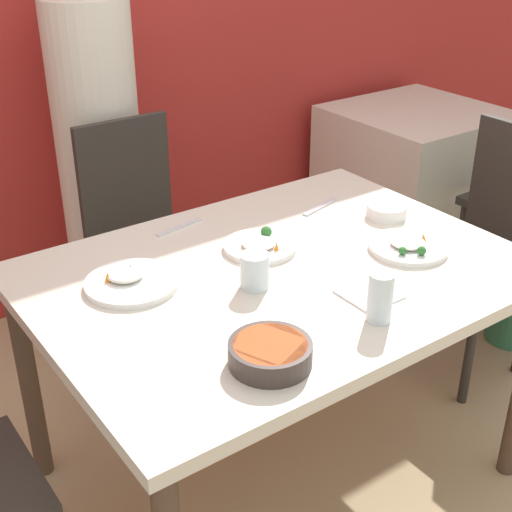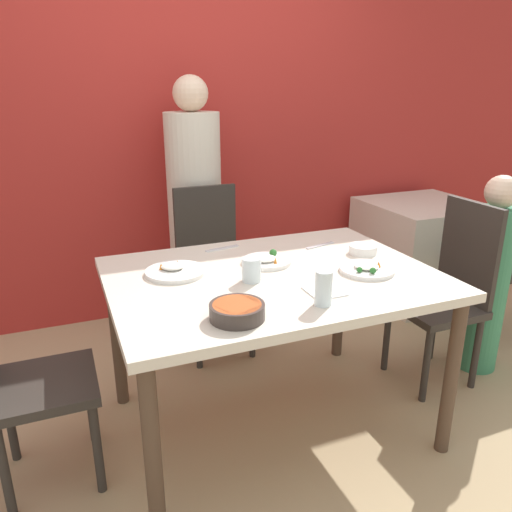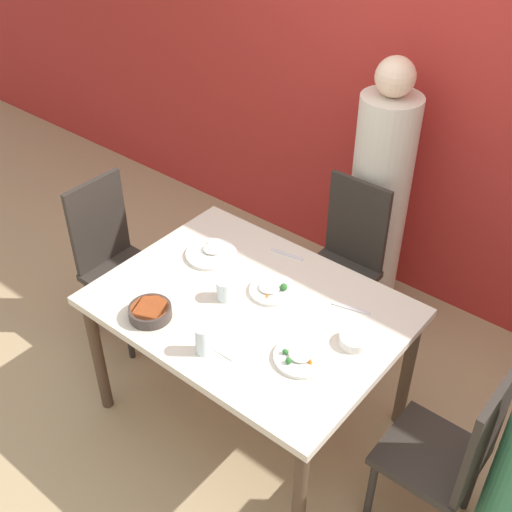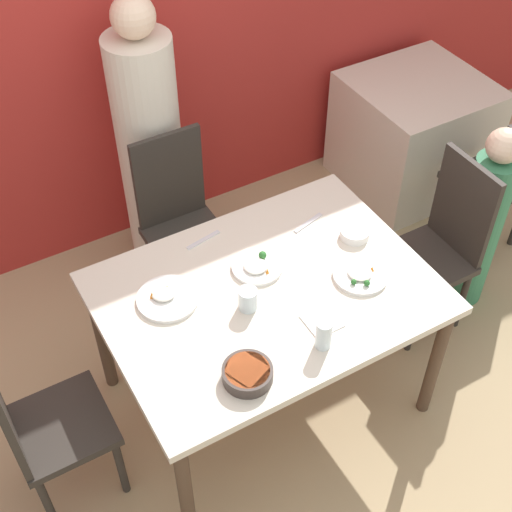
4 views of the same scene
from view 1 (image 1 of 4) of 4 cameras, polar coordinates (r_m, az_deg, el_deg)
name	(u,v)px [view 1 (image 1 of 4)]	position (r m, az deg, el deg)	size (l,w,h in m)	color
ground_plane	(275,469)	(2.53, 1.55, -16.69)	(10.00, 10.00, 0.00)	tan
wall_back	(55,0)	(3.19, -15.80, 19.08)	(10.00, 0.06, 2.70)	#A82823
dining_table	(278,293)	(2.11, 1.78, -2.96)	(1.40, 1.03, 0.78)	beige
chair_adult_spot	(142,242)	(2.84, -9.09, 1.09)	(0.40, 0.40, 0.99)	#2D2823
chair_child_spot	(487,249)	(2.89, 18.01, 0.57)	(0.40, 0.40, 0.99)	#2D2823
person_adult	(100,164)	(3.03, -12.34, 7.22)	(0.34, 0.34, 1.62)	beige
bowl_curry	(270,353)	(1.66, 1.15, -7.76)	(0.20, 0.20, 0.06)	#3D332D
plate_rice_adult	(131,281)	(2.01, -9.99, -2.01)	(0.26, 0.26, 0.05)	white
plate_rice_child	(260,245)	(2.17, 0.32, 0.86)	(0.23, 0.23, 0.05)	white
plate_noodles	(408,246)	(2.21, 12.09, 0.75)	(0.24, 0.24, 0.05)	white
bowl_rice_small	(387,210)	(2.43, 10.41, 3.65)	(0.14, 0.14, 0.04)	white
glass_water_tall	(380,297)	(1.82, 9.90, -3.27)	(0.07, 0.07, 0.13)	silver
glass_water_short	(255,271)	(1.95, -0.10, -1.20)	(0.08, 0.08, 0.10)	silver
napkin_folded	(369,294)	(1.96, 9.04, -3.05)	(0.14, 0.14, 0.01)	white
fork_steel	(320,207)	(2.47, 5.16, 3.93)	(0.18, 0.06, 0.01)	silver
spoon_steel	(179,227)	(2.33, -6.18, 2.31)	(0.18, 0.05, 0.01)	silver
background_table	(412,176)	(3.98, 12.38, 6.29)	(0.80, 0.78, 0.73)	beige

